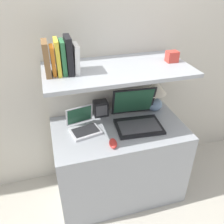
{
  "coord_description": "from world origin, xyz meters",
  "views": [
    {
      "loc": [
        -0.49,
        -1.17,
        1.82
      ],
      "look_at": [
        -0.06,
        0.31,
        0.87
      ],
      "focal_mm": 38.0,
      "sensor_mm": 36.0,
      "label": 1
    }
  ],
  "objects_px": {
    "book_orange": "(53,60)",
    "router_box": "(101,108)",
    "table_lamp": "(155,93)",
    "book_white": "(76,58)",
    "computer_mouse": "(113,143)",
    "book_yellow": "(57,57)",
    "shelf_gadget": "(172,57)",
    "laptop_small": "(83,126)",
    "book_brown": "(46,59)",
    "laptop_large": "(137,118)",
    "book_black": "(69,55)",
    "book_green": "(63,57)"
  },
  "relations": [
    {
      "from": "book_yellow",
      "to": "laptop_large",
      "type": "bearing_deg",
      "value": -5.11
    },
    {
      "from": "book_brown",
      "to": "book_green",
      "type": "bearing_deg",
      "value": 0.0
    },
    {
      "from": "computer_mouse",
      "to": "book_black",
      "type": "distance_m",
      "value": 0.69
    },
    {
      "from": "router_box",
      "to": "shelf_gadget",
      "type": "bearing_deg",
      "value": -16.74
    },
    {
      "from": "table_lamp",
      "to": "book_white",
      "type": "xyz_separation_m",
      "value": [
        -0.68,
        -0.12,
        0.42
      ]
    },
    {
      "from": "computer_mouse",
      "to": "book_green",
      "type": "height_order",
      "value": "book_green"
    },
    {
      "from": "laptop_large",
      "to": "book_yellow",
      "type": "relative_size",
      "value": 1.69
    },
    {
      "from": "table_lamp",
      "to": "router_box",
      "type": "bearing_deg",
      "value": 175.08
    },
    {
      "from": "laptop_large",
      "to": "book_brown",
      "type": "relative_size",
      "value": 1.74
    },
    {
      "from": "book_brown",
      "to": "table_lamp",
      "type": "bearing_deg",
      "value": 7.7
    },
    {
      "from": "laptop_large",
      "to": "book_brown",
      "type": "height_order",
      "value": "book_brown"
    },
    {
      "from": "laptop_large",
      "to": "book_yellow",
      "type": "height_order",
      "value": "book_yellow"
    },
    {
      "from": "laptop_small",
      "to": "book_orange",
      "type": "bearing_deg",
      "value": 173.58
    },
    {
      "from": "book_white",
      "to": "book_black",
      "type": "bearing_deg",
      "value": 180.0
    },
    {
      "from": "laptop_small",
      "to": "book_brown",
      "type": "xyz_separation_m",
      "value": [
        -0.2,
        0.02,
        0.56
      ]
    },
    {
      "from": "book_white",
      "to": "router_box",
      "type": "bearing_deg",
      "value": 39.28
    },
    {
      "from": "laptop_small",
      "to": "book_brown",
      "type": "relative_size",
      "value": 1.16
    },
    {
      "from": "book_orange",
      "to": "book_white",
      "type": "bearing_deg",
      "value": 0.0
    },
    {
      "from": "table_lamp",
      "to": "book_yellow",
      "type": "height_order",
      "value": "book_yellow"
    },
    {
      "from": "router_box",
      "to": "book_green",
      "type": "bearing_deg",
      "value": -150.33
    },
    {
      "from": "book_orange",
      "to": "book_green",
      "type": "xyz_separation_m",
      "value": [
        0.07,
        0.0,
        0.02
      ]
    },
    {
      "from": "computer_mouse",
      "to": "router_box",
      "type": "relative_size",
      "value": 0.89
    },
    {
      "from": "laptop_small",
      "to": "book_yellow",
      "type": "relative_size",
      "value": 1.12
    },
    {
      "from": "book_black",
      "to": "book_yellow",
      "type": "bearing_deg",
      "value": 180.0
    },
    {
      "from": "book_brown",
      "to": "book_black",
      "type": "relative_size",
      "value": 0.92
    },
    {
      "from": "laptop_small",
      "to": "router_box",
      "type": "relative_size",
      "value": 1.91
    },
    {
      "from": "laptop_small",
      "to": "router_box",
      "type": "bearing_deg",
      "value": 44.19
    },
    {
      "from": "computer_mouse",
      "to": "router_box",
      "type": "distance_m",
      "value": 0.43
    },
    {
      "from": "book_orange",
      "to": "router_box",
      "type": "bearing_deg",
      "value": 24.65
    },
    {
      "from": "book_brown",
      "to": "book_yellow",
      "type": "xyz_separation_m",
      "value": [
        0.07,
        0.0,
        0.0
      ]
    },
    {
      "from": "book_green",
      "to": "book_black",
      "type": "relative_size",
      "value": 0.91
    },
    {
      "from": "book_white",
      "to": "book_yellow",
      "type": "bearing_deg",
      "value": 180.0
    },
    {
      "from": "laptop_small",
      "to": "book_yellow",
      "type": "height_order",
      "value": "book_yellow"
    },
    {
      "from": "laptop_large",
      "to": "book_white",
      "type": "bearing_deg",
      "value": 173.54
    },
    {
      "from": "table_lamp",
      "to": "laptop_small",
      "type": "xyz_separation_m",
      "value": [
        -0.67,
        -0.14,
        -0.13
      ]
    },
    {
      "from": "book_orange",
      "to": "book_black",
      "type": "distance_m",
      "value": 0.11
    },
    {
      "from": "router_box",
      "to": "book_brown",
      "type": "distance_m",
      "value": 0.68
    },
    {
      "from": "book_brown",
      "to": "book_green",
      "type": "distance_m",
      "value": 0.11
    },
    {
      "from": "laptop_small",
      "to": "book_green",
      "type": "distance_m",
      "value": 0.57
    },
    {
      "from": "table_lamp",
      "to": "book_orange",
      "type": "height_order",
      "value": "book_orange"
    },
    {
      "from": "book_green",
      "to": "book_white",
      "type": "bearing_deg",
      "value": 0.0
    },
    {
      "from": "book_orange",
      "to": "book_black",
      "type": "bearing_deg",
      "value": 0.0
    },
    {
      "from": "book_white",
      "to": "shelf_gadget",
      "type": "relative_size",
      "value": 2.24
    },
    {
      "from": "laptop_large",
      "to": "book_orange",
      "type": "bearing_deg",
      "value": 175.16
    },
    {
      "from": "router_box",
      "to": "computer_mouse",
      "type": "bearing_deg",
      "value": -91.49
    },
    {
      "from": "laptop_large",
      "to": "computer_mouse",
      "type": "xyz_separation_m",
      "value": [
        -0.27,
        -0.21,
        -0.04
      ]
    },
    {
      "from": "book_orange",
      "to": "book_black",
      "type": "relative_size",
      "value": 0.78
    },
    {
      "from": "book_white",
      "to": "laptop_large",
      "type": "bearing_deg",
      "value": -6.46
    },
    {
      "from": "laptop_small",
      "to": "book_orange",
      "type": "xyz_separation_m",
      "value": [
        -0.16,
        0.02,
        0.54
      ]
    },
    {
      "from": "laptop_large",
      "to": "book_brown",
      "type": "xyz_separation_m",
      "value": [
        -0.64,
        0.05,
        0.54
      ]
    }
  ]
}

